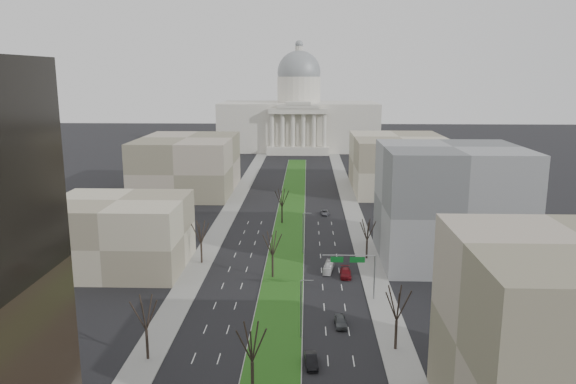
% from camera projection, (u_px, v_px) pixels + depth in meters
% --- Properties ---
extents(ground, '(600.00, 600.00, 0.00)m').
position_uv_depth(ground, '(290.00, 224.00, 146.83)').
color(ground, black).
rests_on(ground, ground).
extents(median, '(8.00, 222.03, 0.20)m').
position_uv_depth(median, '(290.00, 224.00, 145.82)').
color(median, '#999993').
rests_on(median, ground).
extents(sidewalk_left, '(5.00, 330.00, 0.15)m').
position_uv_depth(sidewalk_left, '(206.00, 252.00, 122.96)').
color(sidewalk_left, gray).
rests_on(sidewalk_left, ground).
extents(sidewalk_right, '(5.00, 330.00, 0.15)m').
position_uv_depth(sidewalk_right, '(366.00, 254.00, 121.78)').
color(sidewalk_right, gray).
rests_on(sidewalk_right, ground).
extents(capitol, '(80.00, 46.00, 55.00)m').
position_uv_depth(capitol, '(299.00, 117.00, 289.73)').
color(capitol, beige).
rests_on(capitol, ground).
extents(building_beige_left, '(26.00, 22.00, 14.00)m').
position_uv_depth(building_beige_left, '(120.00, 234.00, 112.27)').
color(building_beige_left, gray).
rests_on(building_beige_left, ground).
extents(building_grey_right, '(28.00, 26.00, 24.00)m').
position_uv_depth(building_grey_right, '(450.00, 204.00, 115.82)').
color(building_grey_right, slate).
rests_on(building_grey_right, ground).
extents(building_far_left, '(30.00, 40.00, 18.00)m').
position_uv_depth(building_far_left, '(188.00, 165.00, 185.26)').
color(building_far_left, gray).
rests_on(building_far_left, ground).
extents(building_far_right, '(30.00, 40.00, 18.00)m').
position_uv_depth(building_far_right, '(398.00, 163.00, 187.79)').
color(building_far_right, gray).
rests_on(building_far_right, ground).
extents(tree_left_mid, '(5.40, 5.40, 9.72)m').
position_uv_depth(tree_left_mid, '(145.00, 312.00, 75.56)').
color(tree_left_mid, black).
rests_on(tree_left_mid, ground).
extents(tree_left_far, '(5.28, 5.28, 9.50)m').
position_uv_depth(tree_left_far, '(201.00, 231.00, 114.70)').
color(tree_left_far, black).
rests_on(tree_left_far, ground).
extents(tree_right_mid, '(5.52, 5.52, 9.94)m').
position_uv_depth(tree_right_mid, '(397.00, 302.00, 78.28)').
color(tree_right_mid, black).
rests_on(tree_right_mid, ground).
extents(tree_right_far, '(5.04, 5.04, 9.07)m').
position_uv_depth(tree_right_far, '(367.00, 229.00, 117.52)').
color(tree_right_far, black).
rests_on(tree_right_far, ground).
extents(tree_median_a, '(5.40, 5.40, 9.72)m').
position_uv_depth(tree_median_a, '(252.00, 341.00, 67.22)').
color(tree_median_a, black).
rests_on(tree_median_a, ground).
extents(tree_median_b, '(5.40, 5.40, 9.72)m').
position_uv_depth(tree_median_b, '(272.00, 243.00, 106.34)').
color(tree_median_b, black).
rests_on(tree_median_b, ground).
extents(tree_median_c, '(5.40, 5.40, 9.72)m').
position_uv_depth(tree_median_c, '(282.00, 197.00, 145.45)').
color(tree_median_c, black).
rests_on(tree_median_c, ground).
extents(streetlamp_median_b, '(1.90, 0.20, 9.16)m').
position_uv_depth(streetlamp_median_b, '(301.00, 308.00, 82.15)').
color(streetlamp_median_b, gray).
rests_on(streetlamp_median_b, ground).
extents(streetlamp_median_c, '(1.90, 0.20, 9.16)m').
position_uv_depth(streetlamp_median_c, '(303.00, 232.00, 121.26)').
color(streetlamp_median_c, gray).
rests_on(streetlamp_median_c, ground).
extents(mast_arm_signs, '(9.12, 0.24, 8.09)m').
position_uv_depth(mast_arm_signs, '(359.00, 266.00, 96.25)').
color(mast_arm_signs, gray).
rests_on(mast_arm_signs, ground).
extents(car_grey_near, '(2.07, 4.66, 1.56)m').
position_uv_depth(car_grey_near, '(341.00, 321.00, 87.05)').
color(car_grey_near, '#45494C').
rests_on(car_grey_near, ground).
extents(car_black, '(1.99, 4.66, 1.49)m').
position_uv_depth(car_black, '(311.00, 360.00, 75.21)').
color(car_black, black).
rests_on(car_black, ground).
extents(car_red, '(2.25, 5.26, 1.51)m').
position_uv_depth(car_red, '(346.00, 273.00, 108.26)').
color(car_red, maroon).
rests_on(car_red, ground).
extents(car_grey_far, '(2.36, 4.62, 1.25)m').
position_uv_depth(car_grey_far, '(325.00, 213.00, 155.79)').
color(car_grey_far, '#55565E').
rests_on(car_grey_far, ground).
extents(box_van, '(2.50, 6.56, 1.78)m').
position_uv_depth(box_van, '(329.00, 267.00, 111.14)').
color(box_van, white).
rests_on(box_van, ground).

